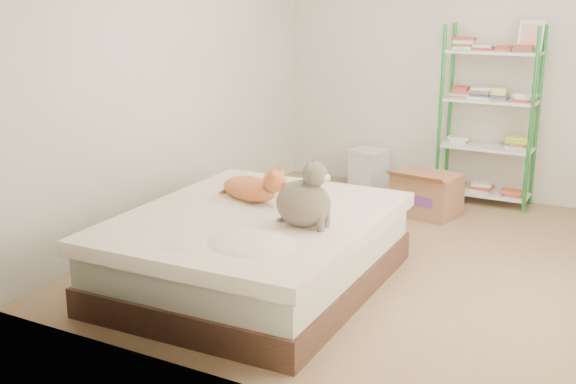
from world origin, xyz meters
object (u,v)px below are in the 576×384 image
Objects in this scene: grey_cat at (303,193)px; cardboard_box at (427,194)px; white_bin at (369,168)px; shelf_unit at (489,114)px; orange_cat at (250,186)px; bed at (255,250)px.

cardboard_box is (0.12, 2.24, -0.55)m from grey_cat.
grey_cat reaches higher than white_bin.
cardboard_box is at bearing -8.78° from grey_cat.
white_bin is at bearing -178.11° from shelf_unit.
cardboard_box is at bearing -36.23° from white_bin.
shelf_unit is (1.11, 2.54, 0.23)m from orange_cat.
cardboard_box reaches higher than white_bin.
grey_cat is at bearing -11.28° from bed.
grey_cat is 0.26× the size of shelf_unit.
shelf_unit is at bearing 70.31° from bed.
orange_cat reaches higher than bed.
bed is 0.64m from grey_cat.
orange_cat is 1.28× the size of white_bin.
cardboard_box is 1.40× the size of white_bin.
orange_cat is 1.24× the size of grey_cat.
bed is 4.70× the size of grey_cat.
bed is 0.50m from orange_cat.
shelf_unit is 4.00× the size of white_bin.
white_bin is at bearing 8.18° from grey_cat.
grey_cat is at bearing -99.70° from shelf_unit.
orange_cat is at bearing 55.53° from grey_cat.
white_bin is (-0.08, 2.50, -0.43)m from orange_cat.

